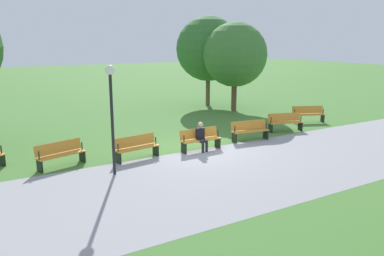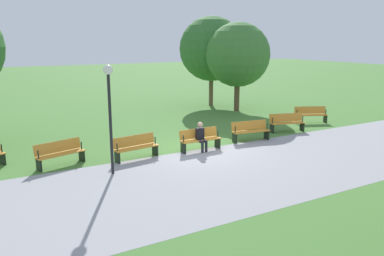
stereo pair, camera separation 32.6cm
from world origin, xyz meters
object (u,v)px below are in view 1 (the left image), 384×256
object	(u,v)px
bench_0	(308,114)
bench_2	(250,130)
bench_5	(60,154)
person_seated	(201,136)
tree_0	(208,49)
lamp_post	(111,99)
bench_4	(136,147)
bench_3	(200,139)
bench_1	(285,122)
tree_2	(235,55)

from	to	relation	value
bench_0	bench_2	size ratio (longest dim) A/B	1.00
bench_5	person_seated	xyz separation A→B (m)	(-5.44, 0.89, 0.16)
person_seated	tree_0	size ratio (longest dim) A/B	0.20
bench_5	person_seated	distance (m)	5.51
person_seated	lamp_post	xyz separation A→B (m)	(4.07, 0.93, 1.96)
bench_0	person_seated	bearing A→B (deg)	35.86
tree_0	lamp_post	bearing A→B (deg)	44.71
bench_4	bench_5	distance (m)	2.77
bench_0	bench_3	bearing A→B (deg)	34.94
bench_1	tree_0	world-z (taller)	tree_0
bench_2	person_seated	bearing A→B (deg)	14.50
bench_3	tree_2	xyz separation A→B (m)	(-6.76, -6.76, 3.09)
bench_4	tree_2	size ratio (longest dim) A/B	0.32
bench_3	tree_0	size ratio (longest dim) A/B	0.29
bench_3	bench_5	bearing A→B (deg)	-7.73
tree_0	lamp_post	size ratio (longest dim) A/B	1.64
bench_2	lamp_post	world-z (taller)	lamp_post
person_seated	lamp_post	size ratio (longest dim) A/B	0.32
lamp_post	bench_1	bearing A→B (deg)	-169.24
tree_2	lamp_post	size ratio (longest dim) A/B	1.51
bench_1	tree_2	size ratio (longest dim) A/B	0.33
bench_4	tree_2	distance (m)	11.97
tree_0	tree_2	xyz separation A→B (m)	(-0.32, 2.60, -0.32)
bench_5	bench_1	bearing A→B (deg)	164.44
bench_3	tree_2	world-z (taller)	tree_2
bench_2	bench_4	bearing A→B (deg)	7.78
bench_2	tree_0	bearing A→B (deg)	-104.05
lamp_post	bench_3	bearing A→B (deg)	-165.29
bench_0	person_seated	xyz separation A→B (m)	(8.12, 1.80, 0.16)
tree_0	tree_2	distance (m)	2.64
bench_0	tree_0	xyz separation A→B (m)	(1.65, -7.69, 3.41)
tree_0	person_seated	bearing A→B (deg)	55.73
bench_2	tree_2	distance (m)	8.29
bench_1	bench_5	distance (m)	10.94
bench_0	lamp_post	bearing A→B (deg)	36.00
bench_4	lamp_post	size ratio (longest dim) A/B	0.49
bench_0	tree_2	world-z (taller)	tree_2
tree_2	bench_2	bearing A→B (deg)	58.68
bench_1	bench_5	size ratio (longest dim) A/B	1.00
bench_3	bench_0	bearing A→B (deg)	-168.40
bench_0	bench_1	xyz separation A→B (m)	(2.61, 0.92, 0.00)
bench_2	bench_4	distance (m)	5.52
person_seated	lamp_post	bearing A→B (deg)	12.94
bench_4	person_seated	bearing A→B (deg)	165.33
person_seated	tree_0	bearing A→B (deg)	-124.27
bench_4	bench_3	bearing A→B (deg)	168.35
bench_0	tree_0	world-z (taller)	tree_0
tree_0	lamp_post	world-z (taller)	tree_0
tree_2	bench_0	bearing A→B (deg)	104.55
bench_3	bench_4	size ratio (longest dim) A/B	0.97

